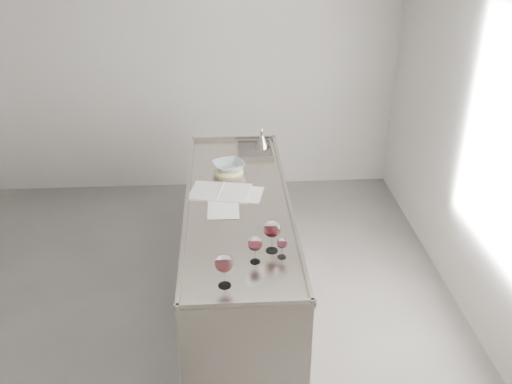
{
  "coord_description": "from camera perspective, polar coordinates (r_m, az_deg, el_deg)",
  "views": [
    {
      "loc": [
        0.4,
        -3.34,
        2.91
      ],
      "look_at": [
        0.63,
        0.29,
        1.02
      ],
      "focal_mm": 40.0,
      "sensor_mm": 36.0,
      "label": 1
    }
  ],
  "objects": [
    {
      "name": "wine_glass_right",
      "position": [
        3.5,
        1.62,
        -3.77
      ],
      "size": [
        0.11,
        0.11,
        0.22
      ],
      "rotation": [
        0.0,
        0.0,
        0.35
      ],
      "color": "white",
      "rests_on": "counter"
    },
    {
      "name": "notebook",
      "position": [
        4.27,
        -3.59,
        0.01
      ],
      "size": [
        0.49,
        0.39,
        0.02
      ],
      "rotation": [
        0.0,
        0.0,
        -0.19
      ],
      "color": "white",
      "rests_on": "counter"
    },
    {
      "name": "ceramic_bowl",
      "position": [
        4.58,
        -2.76,
        2.62
      ],
      "size": [
        0.32,
        0.32,
        0.06
      ],
      "primitive_type": "imported",
      "rotation": [
        0.0,
        0.0,
        0.36
      ],
      "color": "#8A9AA1",
      "rests_on": "trivet"
    },
    {
      "name": "loose_paper_top",
      "position": [
        4.24,
        -0.66,
        -0.22
      ],
      "size": [
        0.24,
        0.3,
        0.0
      ],
      "primitive_type": "cube",
      "rotation": [
        0.0,
        0.0,
        -0.22
      ],
      "color": "silver",
      "rests_on": "counter"
    },
    {
      "name": "loose_paper_under",
      "position": [
        4.05,
        -3.29,
        -1.61
      ],
      "size": [
        0.23,
        0.32,
        0.0
      ],
      "primitive_type": "cube",
      "rotation": [
        0.0,
        0.0,
        -0.01
      ],
      "color": "silver",
      "rests_on": "counter"
    },
    {
      "name": "counter",
      "position": [
        4.38,
        -1.73,
        -6.37
      ],
      "size": [
        0.77,
        2.42,
        0.97
      ],
      "color": "gray",
      "rests_on": "ground"
    },
    {
      "name": "wine_glass_left",
      "position": [
        3.21,
        -3.22,
        -7.21
      ],
      "size": [
        0.11,
        0.11,
        0.21
      ],
      "rotation": [
        0.0,
        0.0,
        -0.19
      ],
      "color": "white",
      "rests_on": "counter"
    },
    {
      "name": "wine_funnel",
      "position": [
        5.02,
        0.6,
        5.09
      ],
      "size": [
        0.13,
        0.13,
        0.2
      ],
      "rotation": [
        0.0,
        0.0,
        -0.24
      ],
      "color": "#A79F95",
      "rests_on": "counter"
    },
    {
      "name": "wine_glass_small",
      "position": [
        3.47,
        2.62,
        -5.18
      ],
      "size": [
        0.07,
        0.07,
        0.14
      ],
      "rotation": [
        0.0,
        0.0,
        0.0
      ],
      "color": "white",
      "rests_on": "counter"
    },
    {
      "name": "room_shell",
      "position": [
        3.69,
        -9.56,
        2.88
      ],
      "size": [
        4.54,
        5.04,
        2.84
      ],
      "color": "#565351",
      "rests_on": "ground"
    },
    {
      "name": "trivet",
      "position": [
        4.6,
        -2.75,
        2.17
      ],
      "size": [
        0.26,
        0.26,
        0.02
      ],
      "primitive_type": "cylinder",
      "rotation": [
        0.0,
        0.0,
        0.13
      ],
      "color": "beige",
      "rests_on": "counter"
    },
    {
      "name": "wine_glass_middle",
      "position": [
        3.41,
        -0.09,
        -5.25
      ],
      "size": [
        0.09,
        0.09,
        0.18
      ],
      "rotation": [
        0.0,
        0.0,
        0.33
      ],
      "color": "white",
      "rests_on": "counter"
    }
  ]
}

